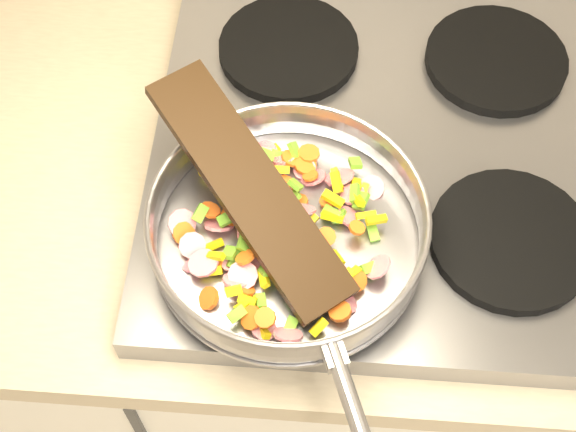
{
  "coord_description": "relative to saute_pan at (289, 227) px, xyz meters",
  "views": [
    {
      "loc": [
        -0.78,
        1.04,
        1.76
      ],
      "look_at": [
        -0.82,
        1.5,
        1.01
      ],
      "focal_mm": 50.0,
      "sensor_mm": 36.0,
      "label": 1
    }
  ],
  "objects": [
    {
      "name": "saute_pan",
      "position": [
        0.0,
        0.0,
        0.0
      ],
      "size": [
        0.36,
        0.51,
        0.06
      ],
      "rotation": [
        0.0,
        0.0,
        0.36
      ],
      "color": "#9E9EA5",
      "rests_on": "grate_fl"
    },
    {
      "name": "wooden_spatula",
      "position": [
        -0.05,
        0.03,
        0.03
      ],
      "size": [
        0.26,
        0.29,
        0.09
      ],
      "primitive_type": "cube",
      "rotation": [
        0.0,
        -0.25,
        2.26
      ],
      "color": "black",
      "rests_on": "saute_pan"
    },
    {
      "name": "vegetable_heap",
      "position": [
        -0.01,
        0.01,
        -0.01
      ],
      "size": [
        0.26,
        0.27,
        0.05
      ],
      "color": "red",
      "rests_on": "saute_pan"
    },
    {
      "name": "grate_fl",
      "position": [
        -0.02,
        0.03,
        -0.04
      ],
      "size": [
        0.19,
        0.19,
        0.02
      ],
      "primitive_type": "cylinder",
      "color": "black",
      "rests_on": "cooktop"
    },
    {
      "name": "grate_bl",
      "position": [
        -0.02,
        0.31,
        -0.04
      ],
      "size": [
        0.19,
        0.19,
        0.02
      ],
      "primitive_type": "cylinder",
      "color": "black",
      "rests_on": "cooktop"
    },
    {
      "name": "cooktop",
      "position": [
        0.12,
        0.17,
        -0.07
      ],
      "size": [
        0.6,
        0.6,
        0.04
      ],
      "primitive_type": "cube",
      "color": "#939399",
      "rests_on": "counter_top"
    },
    {
      "name": "grate_fr",
      "position": [
        0.26,
        0.03,
        -0.04
      ],
      "size": [
        0.19,
        0.19,
        0.02
      ],
      "primitive_type": "cylinder",
      "color": "black",
      "rests_on": "cooktop"
    },
    {
      "name": "grate_br",
      "position": [
        0.26,
        0.31,
        -0.04
      ],
      "size": [
        0.19,
        0.19,
        0.02
      ],
      "primitive_type": "cylinder",
      "color": "black",
      "rests_on": "cooktop"
    }
  ]
}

